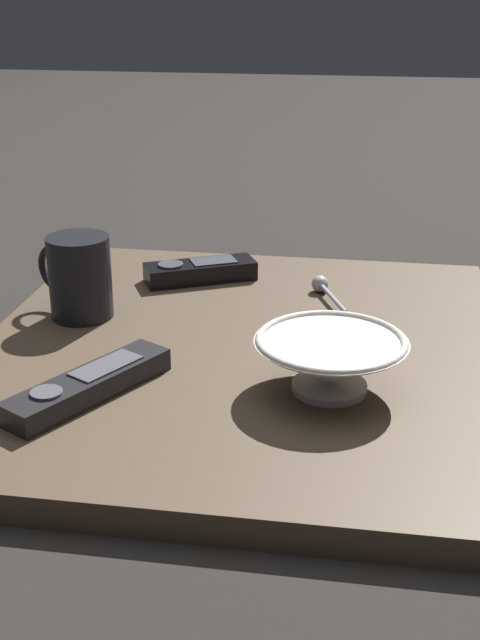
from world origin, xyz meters
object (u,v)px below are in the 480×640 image
at_px(teaspoon, 323,287).
at_px(tv_remote_near, 200,271).
at_px(cereal_bowl, 330,360).
at_px(coffee_mug, 79,277).
at_px(tv_remote_far, 89,385).

xyz_separation_m(teaspoon, tv_remote_near, (0.03, 0.17, 0.00)).
height_order(cereal_bowl, coffee_mug, coffee_mug).
height_order(teaspoon, tv_remote_near, tv_remote_near).
relative_size(cereal_bowl, tv_remote_far, 0.82).
distance_m(cereal_bowl, teaspoon, 0.28).
height_order(cereal_bowl, tv_remote_far, cereal_bowl).
relative_size(coffee_mug, tv_remote_near, 0.67).
height_order(tv_remote_near, tv_remote_far, tv_remote_near).
distance_m(cereal_bowl, tv_remote_far, 0.25).
bearing_deg(tv_remote_far, teaspoon, -33.18).
bearing_deg(cereal_bowl, tv_remote_far, 102.00).
height_order(cereal_bowl, teaspoon, cereal_bowl).
bearing_deg(cereal_bowl, tv_remote_near, 32.87).
height_order(cereal_bowl, tv_remote_near, cereal_bowl).
bearing_deg(coffee_mug, cereal_bowl, -115.99).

